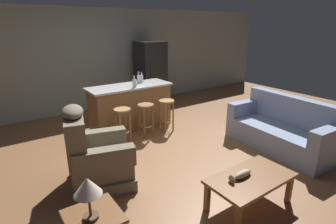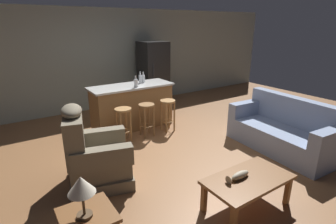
{
  "view_description": "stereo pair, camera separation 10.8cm",
  "coord_description": "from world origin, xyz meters",
  "px_view_note": "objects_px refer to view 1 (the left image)",
  "views": [
    {
      "loc": [
        -2.48,
        -3.61,
        2.19
      ],
      "look_at": [
        -0.02,
        -0.1,
        0.75
      ],
      "focal_mm": 28.0,
      "sensor_mm": 36.0,
      "label": 1
    },
    {
      "loc": [
        -2.39,
        -3.67,
        2.19
      ],
      "look_at": [
        -0.02,
        -0.1,
        0.75
      ],
      "focal_mm": 28.0,
      "sensor_mm": 36.0,
      "label": 2
    }
  ],
  "objects_px": {
    "coffee_table": "(251,181)",
    "end_table": "(94,224)",
    "couch": "(282,130)",
    "fish_figurine": "(241,175)",
    "bottle_short_amber": "(139,79)",
    "kitchen_island": "(131,106)",
    "bar_stool_left": "(123,119)",
    "refrigerator": "(151,74)",
    "bar_stool_middle": "(146,114)",
    "recliner_near_lamp": "(95,157)",
    "bar_stool_right": "(167,110)",
    "table_lamp": "(88,188)",
    "bottle_wine_dark": "(134,83)",
    "bottle_tall_green": "(142,79)"
  },
  "relations": [
    {
      "from": "kitchen_island",
      "to": "bar_stool_middle",
      "type": "xyz_separation_m",
      "value": [
        0.01,
        -0.63,
        -0.01
      ]
    },
    {
      "from": "end_table",
      "to": "kitchen_island",
      "type": "xyz_separation_m",
      "value": [
        1.92,
        2.99,
        0.02
      ]
    },
    {
      "from": "bar_stool_right",
      "to": "bottle_tall_green",
      "type": "distance_m",
      "value": 0.95
    },
    {
      "from": "coffee_table",
      "to": "fish_figurine",
      "type": "distance_m",
      "value": 0.17
    },
    {
      "from": "fish_figurine",
      "to": "bar_stool_left",
      "type": "bearing_deg",
      "value": 97.0
    },
    {
      "from": "fish_figurine",
      "to": "bottle_short_amber",
      "type": "height_order",
      "value": "bottle_short_amber"
    },
    {
      "from": "bar_stool_right",
      "to": "fish_figurine",
      "type": "bearing_deg",
      "value": -105.18
    },
    {
      "from": "recliner_near_lamp",
      "to": "bottle_tall_green",
      "type": "height_order",
      "value": "recliner_near_lamp"
    },
    {
      "from": "bar_stool_right",
      "to": "refrigerator",
      "type": "height_order",
      "value": "refrigerator"
    },
    {
      "from": "fish_figurine",
      "to": "bottle_wine_dark",
      "type": "height_order",
      "value": "bottle_wine_dark"
    },
    {
      "from": "bar_stool_middle",
      "to": "refrigerator",
      "type": "height_order",
      "value": "refrigerator"
    },
    {
      "from": "end_table",
      "to": "table_lamp",
      "type": "height_order",
      "value": "table_lamp"
    },
    {
      "from": "coffee_table",
      "to": "kitchen_island",
      "type": "bearing_deg",
      "value": 89.11
    },
    {
      "from": "table_lamp",
      "to": "kitchen_island",
      "type": "xyz_separation_m",
      "value": [
        1.95,
        3.02,
        -0.39
      ]
    },
    {
      "from": "refrigerator",
      "to": "bar_stool_left",
      "type": "bearing_deg",
      "value": -133.78
    },
    {
      "from": "kitchen_island",
      "to": "bottle_tall_green",
      "type": "relative_size",
      "value": 7.51
    },
    {
      "from": "coffee_table",
      "to": "bar_stool_right",
      "type": "bearing_deg",
      "value": 77.69
    },
    {
      "from": "bottle_wine_dark",
      "to": "coffee_table",
      "type": "bearing_deg",
      "value": -90.88
    },
    {
      "from": "couch",
      "to": "bottle_short_amber",
      "type": "height_order",
      "value": "bottle_short_amber"
    },
    {
      "from": "couch",
      "to": "bottle_short_amber",
      "type": "bearing_deg",
      "value": -55.74
    },
    {
      "from": "fish_figurine",
      "to": "bar_stool_middle",
      "type": "relative_size",
      "value": 0.5
    },
    {
      "from": "table_lamp",
      "to": "bar_stool_left",
      "type": "xyz_separation_m",
      "value": [
        1.45,
        2.39,
        -0.4
      ]
    },
    {
      "from": "end_table",
      "to": "kitchen_island",
      "type": "relative_size",
      "value": 0.31
    },
    {
      "from": "couch",
      "to": "fish_figurine",
      "type": "bearing_deg",
      "value": 23.21
    },
    {
      "from": "coffee_table",
      "to": "end_table",
      "type": "relative_size",
      "value": 1.96
    },
    {
      "from": "fish_figurine",
      "to": "bottle_short_amber",
      "type": "xyz_separation_m",
      "value": [
        0.44,
        3.3,
        0.58
      ]
    },
    {
      "from": "couch",
      "to": "refrigerator",
      "type": "height_order",
      "value": "refrigerator"
    },
    {
      "from": "table_lamp",
      "to": "bottle_short_amber",
      "type": "relative_size",
      "value": 1.6
    },
    {
      "from": "coffee_table",
      "to": "end_table",
      "type": "height_order",
      "value": "end_table"
    },
    {
      "from": "end_table",
      "to": "refrigerator",
      "type": "bearing_deg",
      "value": 52.81
    },
    {
      "from": "couch",
      "to": "bar_stool_middle",
      "type": "xyz_separation_m",
      "value": [
        -1.78,
        1.9,
        0.13
      ]
    },
    {
      "from": "coffee_table",
      "to": "bottle_tall_green",
      "type": "height_order",
      "value": "bottle_tall_green"
    },
    {
      "from": "table_lamp",
      "to": "bottle_wine_dark",
      "type": "distance_m",
      "value": 3.41
    },
    {
      "from": "couch",
      "to": "bar_stool_middle",
      "type": "relative_size",
      "value": 2.87
    },
    {
      "from": "fish_figurine",
      "to": "bottle_wine_dark",
      "type": "xyz_separation_m",
      "value": [
        0.17,
        3.0,
        0.58
      ]
    },
    {
      "from": "bar_stool_left",
      "to": "refrigerator",
      "type": "xyz_separation_m",
      "value": [
        1.75,
        1.83,
        0.41
      ]
    },
    {
      "from": "coffee_table",
      "to": "table_lamp",
      "type": "distance_m",
      "value": 1.98
    },
    {
      "from": "end_table",
      "to": "bottle_tall_green",
      "type": "height_order",
      "value": "bottle_tall_green"
    },
    {
      "from": "kitchen_island",
      "to": "bar_stool_left",
      "type": "relative_size",
      "value": 2.65
    },
    {
      "from": "recliner_near_lamp",
      "to": "bar_stool_right",
      "type": "height_order",
      "value": "recliner_near_lamp"
    },
    {
      "from": "bar_stool_middle",
      "to": "bottle_short_amber",
      "type": "height_order",
      "value": "bottle_short_amber"
    },
    {
      "from": "recliner_near_lamp",
      "to": "bar_stool_left",
      "type": "bearing_deg",
      "value": 63.34
    },
    {
      "from": "kitchen_island",
      "to": "refrigerator",
      "type": "height_order",
      "value": "refrigerator"
    },
    {
      "from": "end_table",
      "to": "bar_stool_left",
      "type": "relative_size",
      "value": 0.82
    },
    {
      "from": "coffee_table",
      "to": "bar_stool_middle",
      "type": "distance_m",
      "value": 2.64
    },
    {
      "from": "recliner_near_lamp",
      "to": "bar_stool_right",
      "type": "relative_size",
      "value": 1.76
    },
    {
      "from": "fish_figurine",
      "to": "couch",
      "type": "distance_m",
      "value": 2.09
    },
    {
      "from": "fish_figurine",
      "to": "couch",
      "type": "xyz_separation_m",
      "value": [
        1.97,
        0.69,
        -0.12
      ]
    },
    {
      "from": "bar_stool_right",
      "to": "bottle_wine_dark",
      "type": "xyz_separation_m",
      "value": [
        -0.53,
        0.41,
        0.57
      ]
    },
    {
      "from": "recliner_near_lamp",
      "to": "end_table",
      "type": "bearing_deg",
      "value": -95.26
    }
  ]
}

